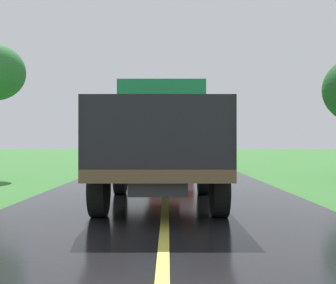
# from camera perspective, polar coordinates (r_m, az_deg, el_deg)

# --- Properties ---
(banana_truck_near) EXTENTS (2.38, 5.82, 2.80)m
(banana_truck_near) POSITION_cam_1_polar(r_m,az_deg,el_deg) (9.98, -1.05, 0.40)
(banana_truck_near) COLOR #2D2D30
(banana_truck_near) RESTS_ON road_surface
(banana_truck_far) EXTENTS (2.38, 5.81, 2.80)m
(banana_truck_far) POSITION_cam_1_polar(r_m,az_deg,el_deg) (25.95, 0.23, 0.08)
(banana_truck_far) COLOR #2D2D30
(banana_truck_far) RESTS_ON road_surface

